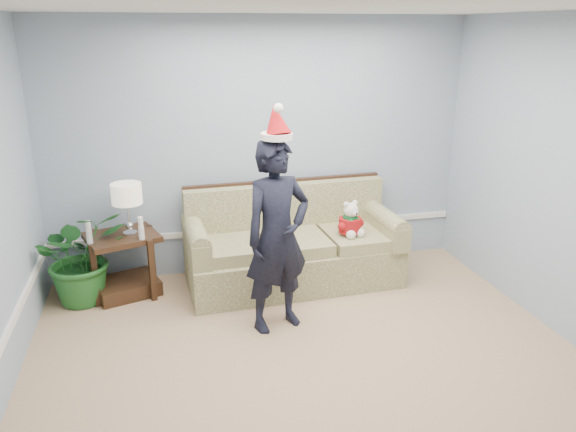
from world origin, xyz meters
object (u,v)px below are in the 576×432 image
(table_lamp, at_px, (127,196))
(teddy_bear, at_px, (350,223))
(sofa, at_px, (292,248))
(side_table, at_px, (125,271))
(houseplant, at_px, (81,256))
(man, at_px, (277,236))

(table_lamp, distance_m, teddy_bear, 2.23)
(sofa, xyz_separation_m, table_lamp, (-1.62, 0.06, 0.67))
(sofa, xyz_separation_m, side_table, (-1.70, 0.08, -0.11))
(table_lamp, relative_size, houseplant, 0.55)
(side_table, distance_m, teddy_bear, 2.33)
(side_table, height_order, man, man)
(table_lamp, bearing_deg, houseplant, -174.81)
(table_lamp, distance_m, man, 1.60)
(side_table, relative_size, man, 0.47)
(sofa, relative_size, houseplant, 2.35)
(sofa, distance_m, man, 1.08)
(sofa, bearing_deg, man, -113.80)
(teddy_bear, bearing_deg, table_lamp, 154.94)
(table_lamp, xyz_separation_m, man, (1.27, -0.96, -0.18))
(side_table, bearing_deg, sofa, -2.55)
(table_lamp, relative_size, teddy_bear, 1.38)
(sofa, relative_size, side_table, 2.78)
(sofa, height_order, teddy_bear, sofa)
(houseplant, bearing_deg, sofa, -0.43)
(side_table, relative_size, houseplant, 0.85)
(sofa, xyz_separation_m, man, (-0.35, -0.90, 0.49))
(side_table, distance_m, houseplant, 0.45)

